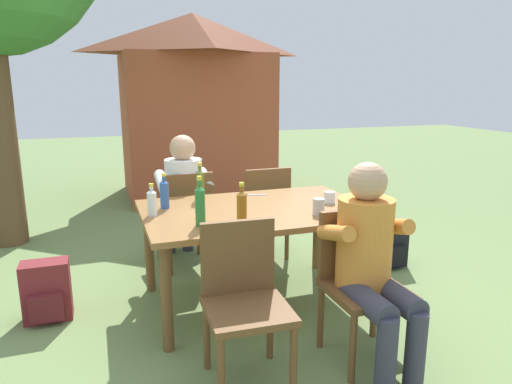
{
  "coord_description": "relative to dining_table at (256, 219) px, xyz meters",
  "views": [
    {
      "loc": [
        -1.06,
        -3.07,
        1.61
      ],
      "look_at": [
        0.0,
        0.0,
        0.85
      ],
      "focal_mm": 32.75,
      "sensor_mm": 36.0,
      "label": 1
    }
  ],
  "objects": [
    {
      "name": "ground_plane",
      "position": [
        0.0,
        0.0,
        -0.65
      ],
      "size": [
        24.0,
        24.0,
        0.0
      ],
      "primitive_type": "plane",
      "color": "#6B844C"
    },
    {
      "name": "dining_table",
      "position": [
        0.0,
        0.0,
        0.0
      ],
      "size": [
        1.61,
        1.06,
        0.73
      ],
      "color": "olive",
      "rests_on": "ground_plane"
    },
    {
      "name": "chair_near_right",
      "position": [
        0.36,
        -0.83,
        -0.16
      ],
      "size": [
        0.44,
        0.44,
        0.87
      ],
      "color": "brown",
      "rests_on": "ground_plane"
    },
    {
      "name": "chair_far_left",
      "position": [
        -0.35,
        0.83,
        -0.16
      ],
      "size": [
        0.48,
        0.48,
        0.87
      ],
      "color": "brown",
      "rests_on": "ground_plane"
    },
    {
      "name": "chair_far_right",
      "position": [
        0.36,
        0.83,
        -0.16
      ],
      "size": [
        0.44,
        0.44,
        0.87
      ],
      "color": "brown",
      "rests_on": "ground_plane"
    },
    {
      "name": "chair_near_left",
      "position": [
        -0.36,
        -0.83,
        -0.16
      ],
      "size": [
        0.46,
        0.46,
        0.87
      ],
      "color": "brown",
      "rests_on": "ground_plane"
    },
    {
      "name": "person_in_white_shirt",
      "position": [
        0.36,
        -0.94,
        0.01
      ],
      "size": [
        0.47,
        0.62,
        1.18
      ],
      "color": "orange",
      "rests_on": "ground_plane"
    },
    {
      "name": "person_in_plaid_shirt",
      "position": [
        -0.36,
        0.94,
        0.01
      ],
      "size": [
        0.47,
        0.62,
        1.18
      ],
      "color": "white",
      "rests_on": "ground_plane"
    },
    {
      "name": "bottle_olive",
      "position": [
        -0.32,
        0.4,
        0.2
      ],
      "size": [
        0.06,
        0.06,
        0.29
      ],
      "color": "#566623",
      "rests_on": "dining_table"
    },
    {
      "name": "bottle_green",
      "position": [
        -0.47,
        -0.28,
        0.22
      ],
      "size": [
        0.06,
        0.06,
        0.32
      ],
      "color": "#287A38",
      "rests_on": "dining_table"
    },
    {
      "name": "bottle_amber",
      "position": [
        -0.23,
        -0.38,
        0.2
      ],
      "size": [
        0.06,
        0.06,
        0.28
      ],
      "color": "#996019",
      "rests_on": "dining_table"
    },
    {
      "name": "bottle_clear",
      "position": [
        -0.73,
        0.05,
        0.18
      ],
      "size": [
        0.06,
        0.06,
        0.22
      ],
      "color": "white",
      "rests_on": "dining_table"
    },
    {
      "name": "bottle_blue",
      "position": [
        -0.62,
        0.22,
        0.19
      ],
      "size": [
        0.06,
        0.06,
        0.25
      ],
      "color": "#2D56A3",
      "rests_on": "dining_table"
    },
    {
      "name": "cup_steel",
      "position": [
        0.35,
        -0.3,
        0.14
      ],
      "size": [
        0.08,
        0.08,
        0.11
      ],
      "primitive_type": "cylinder",
      "color": "#B2B7BC",
      "rests_on": "dining_table"
    },
    {
      "name": "cup_glass",
      "position": [
        0.57,
        -0.04,
        0.12
      ],
      "size": [
        0.08,
        0.08,
        0.09
      ],
      "primitive_type": "cylinder",
      "color": "silver",
      "rests_on": "dining_table"
    },
    {
      "name": "table_knife",
      "position": [
        0.08,
        0.39,
        0.08
      ],
      "size": [
        0.24,
        0.08,
        0.01
      ],
      "color": "silver",
      "rests_on": "dining_table"
    },
    {
      "name": "backpack_by_near_side",
      "position": [
        1.35,
        0.26,
        -0.45
      ],
      "size": [
        0.32,
        0.2,
        0.4
      ],
      "color": "black",
      "rests_on": "ground_plane"
    },
    {
      "name": "backpack_by_far_side",
      "position": [
        -1.45,
        0.21,
        -0.44
      ],
      "size": [
        0.31,
        0.24,
        0.42
      ],
      "color": "maroon",
      "rests_on": "ground_plane"
    },
    {
      "name": "brick_kiosk",
      "position": [
        0.33,
        3.64,
        0.69
      ],
      "size": [
        2.27,
        1.83,
        2.55
      ],
      "color": "#9E472D",
      "rests_on": "ground_plane"
    }
  ]
}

